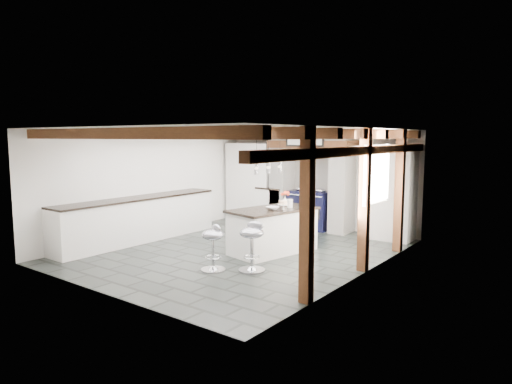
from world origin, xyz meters
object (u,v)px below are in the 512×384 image
Objects in this scene: kitchen_island at (273,230)px; bar_stool_near at (252,241)px; bar_stool_far at (214,242)px; range_cooker at (310,209)px.

kitchen_island is 1.28m from bar_stool_near.
bar_stool_far is (-0.51, -0.35, -0.03)m from bar_stool_near.
bar_stool_far is (-0.08, -1.56, 0.04)m from kitchen_island.
range_cooker is 0.55× the size of kitchen_island.
kitchen_island is at bearing -76.48° from range_cooker.
kitchen_island is 2.41× the size of bar_stool_far.
kitchen_island is at bearing 110.33° from bar_stool_far.
kitchen_island reaches higher than bar_stool_near.
kitchen_island is 1.56m from bar_stool_far.
bar_stool_near is (1.00, -3.58, 0.04)m from range_cooker.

